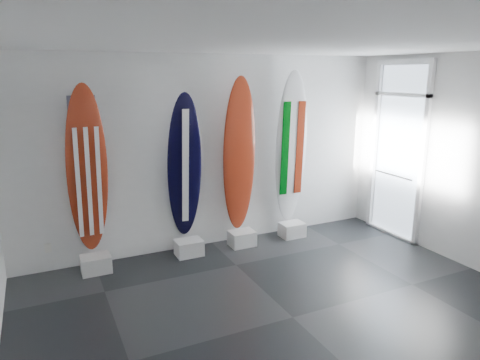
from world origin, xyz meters
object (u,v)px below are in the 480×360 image
surfboard_usa (87,172)px  surfboard_swiss (239,156)px  surfboard_italy (291,148)px  surfboard_navy (185,168)px

surfboard_usa → surfboard_swiss: 2.27m
surfboard_italy → surfboard_navy: bearing=-177.7°
surfboard_navy → surfboard_italy: size_ratio=0.89×
surfboard_navy → surfboard_italy: bearing=7.3°
surfboard_navy → surfboard_swiss: surfboard_swiss is taller
surfboard_usa → surfboard_navy: size_ratio=1.06×
surfboard_usa → surfboard_swiss: bearing=-2.6°
surfboard_swiss → surfboard_italy: surfboard_italy is taller
surfboard_usa → surfboard_navy: surfboard_usa is taller
surfboard_navy → surfboard_swiss: (0.90, 0.00, 0.11)m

